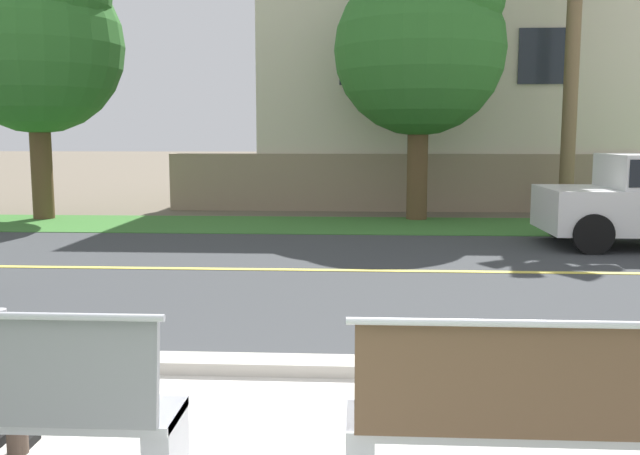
# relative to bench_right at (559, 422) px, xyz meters

# --- Properties ---
(ground_plane) EXTENTS (140.00, 140.00, 0.00)m
(ground_plane) POSITION_rel_bench_right_xyz_m (-1.46, 7.60, -0.47)
(ground_plane) COLOR #665B4C
(curb_edge) EXTENTS (44.00, 0.30, 0.11)m
(curb_edge) POSITION_rel_bench_right_xyz_m (-1.46, 1.95, -0.41)
(curb_edge) COLOR #ADA89E
(curb_edge) RESTS_ON ground_plane
(street_asphalt) EXTENTS (52.00, 8.00, 0.01)m
(street_asphalt) POSITION_rel_bench_right_xyz_m (-1.46, 6.10, -0.46)
(street_asphalt) COLOR #383A3D
(street_asphalt) RESTS_ON ground_plane
(road_centre_line) EXTENTS (48.00, 0.14, 0.01)m
(road_centre_line) POSITION_rel_bench_right_xyz_m (-1.46, 6.10, -0.46)
(road_centre_line) COLOR #E0CC4C
(road_centre_line) RESTS_ON ground_plane
(far_verge_grass) EXTENTS (48.00, 2.80, 0.02)m
(far_verge_grass) POSITION_rel_bench_right_xyz_m (-1.46, 10.95, -0.46)
(far_verge_grass) COLOR #38702D
(far_verge_grass) RESTS_ON ground_plane
(bench_right) EXTENTS (2.06, 0.48, 1.01)m
(bench_right) POSITION_rel_bench_right_xyz_m (0.00, 0.00, 0.00)
(bench_right) COLOR silver
(bench_right) RESTS_ON ground_plane
(shade_tree_far_left) EXTENTS (3.76, 3.76, 6.21)m
(shade_tree_far_left) POSITION_rel_bench_right_xyz_m (-7.86, 11.63, 3.56)
(shade_tree_far_left) COLOR brown
(shade_tree_far_left) RESTS_ON ground_plane
(shade_tree_left) EXTENTS (3.67, 3.67, 6.05)m
(shade_tree_left) POSITION_rel_bench_right_xyz_m (0.41, 11.99, 3.46)
(shade_tree_left) COLOR brown
(shade_tree_left) RESTS_ON ground_plane
(garden_wall) EXTENTS (13.00, 0.36, 1.40)m
(garden_wall) POSITION_rel_bench_right_xyz_m (0.84, 13.82, 0.23)
(garden_wall) COLOR gray
(garden_wall) RESTS_ON ground_plane
(house_across_street) EXTENTS (10.17, 6.91, 7.34)m
(house_across_street) POSITION_rel_bench_right_xyz_m (1.19, 17.01, 3.25)
(house_across_street) COLOR beige
(house_across_street) RESTS_ON ground_plane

